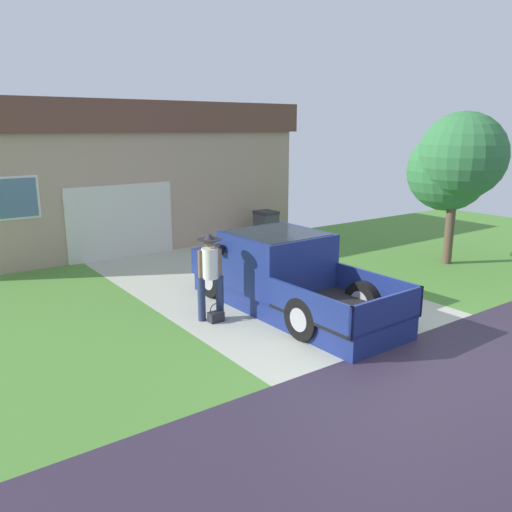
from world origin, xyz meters
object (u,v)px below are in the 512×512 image
front_yard_tree (456,163)px  handbag (216,316)px  person_with_hat (210,271)px  house_with_garage (107,171)px  pickup_truck (280,275)px  wheeled_trash_bin (266,226)px

front_yard_tree → handbag: bearing=-178.9°
person_with_hat → front_yard_tree: front_yard_tree is taller
front_yard_tree → house_with_garage: bearing=125.1°
person_with_hat → pickup_truck: bearing=14.0°
person_with_hat → handbag: person_with_hat is taller
front_yard_tree → wheeled_trash_bin: front_yard_tree is taller
front_yard_tree → wheeled_trash_bin: size_ratio=3.85×
pickup_truck → wheeled_trash_bin: bearing=54.6°
house_with_garage → front_yard_tree: (6.43, -9.16, 0.51)m
handbag → front_yard_tree: (7.77, 0.15, 2.67)m
house_with_garage → wheeled_trash_bin: (3.69, -4.20, -1.69)m
pickup_truck → front_yard_tree: 6.52m
house_with_garage → person_with_hat: bearing=-98.4°
handbag → wheeled_trash_bin: wheeled_trash_bin is taller
handbag → front_yard_tree: size_ratio=0.09×
pickup_truck → front_yard_tree: bearing=-0.0°
handbag → front_yard_tree: 8.21m
handbag → wheeled_trash_bin: (5.03, 5.10, 0.47)m
person_with_hat → house_with_garage: bearing=101.1°
pickup_truck → handbag: pickup_truck is taller
pickup_truck → person_with_hat: size_ratio=2.87×
pickup_truck → person_with_hat: 1.64m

